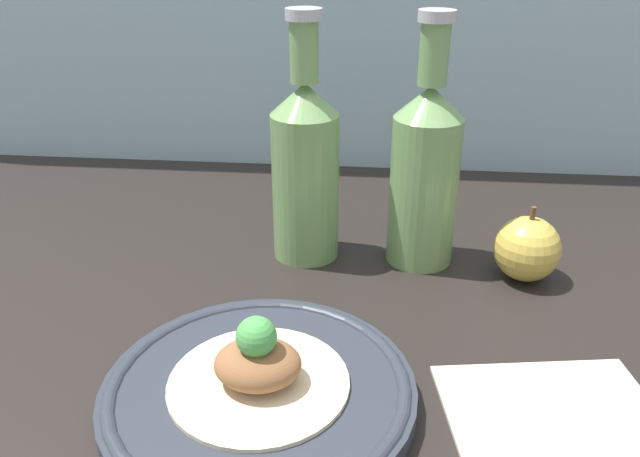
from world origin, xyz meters
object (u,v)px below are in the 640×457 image
cider_bottle_left (305,166)px  cider_bottle_right (425,170)px  plated_food (258,366)px  plate (259,391)px  apple (527,249)px

cider_bottle_left → cider_bottle_right: (13.82, 0.00, 0.00)cm
plated_food → plate: bearing=0.0°
cider_bottle_right → apple: 14.61cm
plate → plated_food: plated_food is taller
plate → apple: size_ratio=2.99×
plated_food → apple: (26.56, 23.66, -0.06)cm
plated_food → cider_bottle_right: 31.85cm
cider_bottle_left → apple: (25.69, -3.53, -7.75)cm
plate → cider_bottle_left: bearing=88.2°
plated_food → cider_bottle_left: 28.28cm
cider_bottle_left → plate: bearing=-91.8°
cider_bottle_left → cider_bottle_right: same height
plate → cider_bottle_left: (0.87, 27.19, 10.28)cm
cider_bottle_right → apple: bearing=-16.6°
plated_food → cider_bottle_left: cider_bottle_left is taller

